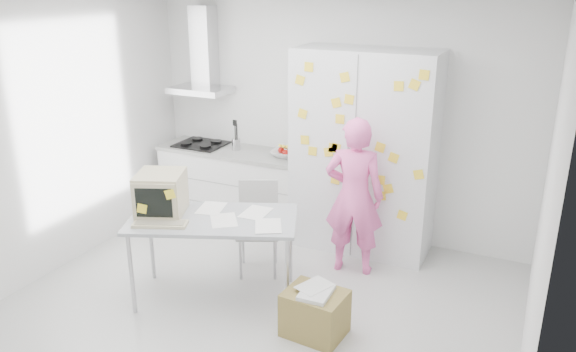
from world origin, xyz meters
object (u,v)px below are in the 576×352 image
at_px(person, 354,197).
at_px(desk, 180,205).
at_px(cardboard_box, 315,312).
at_px(chair, 258,221).

distance_m(person, desk, 1.72).
bearing_deg(person, cardboard_box, 83.98).
distance_m(person, chair, 1.01).
height_order(person, chair, person).
distance_m(desk, chair, 0.94).
xyz_separation_m(person, cardboard_box, (0.09, -1.21, -0.61)).
height_order(desk, cardboard_box, desk).
relative_size(chair, cardboard_box, 1.76).
bearing_deg(person, desk, 30.87).
bearing_deg(desk, chair, 39.61).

